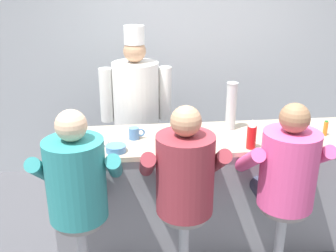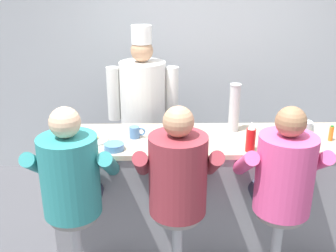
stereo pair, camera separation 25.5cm
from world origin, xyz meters
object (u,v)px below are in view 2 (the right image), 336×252
coffee_mug_blue (135,132)px  diner_seated_teal (72,180)px  cook_in_whites_near (143,108)px  cup_stack_steel (234,108)px  water_pitcher_clear (304,132)px  ketchup_bottle_red (251,138)px  hot_sauce_bottle_orange (331,133)px  diner_seated_maroon (178,179)px  diner_seated_pink (283,178)px  breakfast_plate (91,139)px  cereal_bowl (114,147)px

coffee_mug_blue → diner_seated_teal: (-0.41, -0.60, -0.12)m
diner_seated_teal → cook_in_whites_near: (0.44, 1.37, 0.07)m
coffee_mug_blue → diner_seated_teal: bearing=-124.5°
cup_stack_steel → water_pitcher_clear: bearing=-28.3°
ketchup_bottle_red → hot_sauce_bottle_orange: 0.73m
cook_in_whites_near → cup_stack_steel: bearing=-37.7°
diner_seated_teal → diner_seated_maroon: diner_seated_maroon is taller
ketchup_bottle_red → diner_seated_teal: size_ratio=0.16×
water_pitcher_clear → diner_seated_teal: (-1.78, -0.46, -0.16)m
diner_seated_pink → cook_in_whites_near: size_ratio=0.81×
water_pitcher_clear → cup_stack_steel: (-0.52, 0.28, 0.12)m
hot_sauce_bottle_orange → cook_in_whites_near: bearing=151.3°
water_pitcher_clear → diner_seated_maroon: size_ratio=0.12×
diner_seated_teal → diner_seated_maroon: (0.74, 0.00, 0.00)m
cup_stack_steel → diner_seated_maroon: bearing=-124.7°
cup_stack_steel → cook_in_whites_near: size_ratio=0.23×
hot_sauce_bottle_orange → cup_stack_steel: 0.81m
coffee_mug_blue → breakfast_plate: bearing=-170.0°
breakfast_plate → diner_seated_pink: size_ratio=0.19×
coffee_mug_blue → diner_seated_maroon: size_ratio=0.09×
cup_stack_steel → diner_seated_teal: size_ratio=0.28×
diner_seated_teal → cook_in_whites_near: bearing=72.0°
breakfast_plate → hot_sauce_bottle_orange: bearing=-0.7°
water_pitcher_clear → cook_in_whites_near: cook_in_whites_near is taller
ketchup_bottle_red → cereal_bowl: size_ratio=1.55×
cup_stack_steel → diner_seated_teal: (-1.26, -0.74, -0.28)m
ketchup_bottle_red → water_pitcher_clear: ketchup_bottle_red is taller
diner_seated_teal → diner_seated_pink: bearing=-0.0°
water_pitcher_clear → diner_seated_teal: diner_seated_teal is taller
diner_seated_teal → cook_in_whites_near: size_ratio=0.81×
cereal_bowl → cup_stack_steel: 1.08m
ketchup_bottle_red → diner_seated_maroon: diner_seated_maroon is taller
cup_stack_steel → ketchup_bottle_red: bearing=-82.5°
breakfast_plate → cook_in_whites_near: bearing=65.0°
water_pitcher_clear → cereal_bowl: water_pitcher_clear is taller
cook_in_whites_near → breakfast_plate: bearing=-115.0°
ketchup_bottle_red → cup_stack_steel: bearing=97.5°
water_pitcher_clear → diner_seated_pink: diner_seated_pink is taller
cook_in_whites_near → water_pitcher_clear: bearing=-34.3°
water_pitcher_clear → diner_seated_pink: size_ratio=0.12×
ketchup_bottle_red → breakfast_plate: ketchup_bottle_red is taller
cup_stack_steel → diner_seated_maroon: diner_seated_maroon is taller
breakfast_plate → diner_seated_teal: (-0.05, -0.53, -0.08)m
breakfast_plate → diner_seated_teal: bearing=-95.8°
cereal_bowl → diner_seated_pink: size_ratio=0.11×
diner_seated_teal → coffee_mug_blue: bearing=55.5°
water_pitcher_clear → coffee_mug_blue: 1.37m
breakfast_plate → coffee_mug_blue: (0.36, 0.06, 0.03)m
breakfast_plate → cereal_bowl: 0.27m
cereal_bowl → diner_seated_teal: (-0.26, -0.36, -0.09)m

